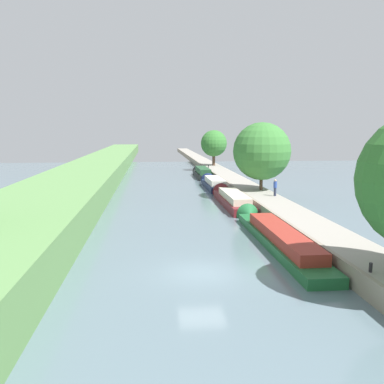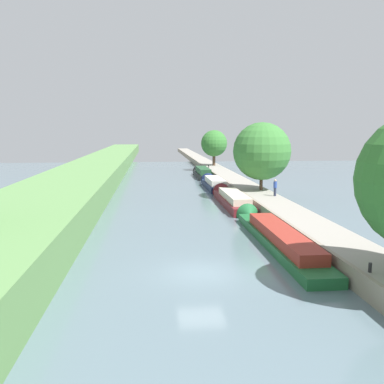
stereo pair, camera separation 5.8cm
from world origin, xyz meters
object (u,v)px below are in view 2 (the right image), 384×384
(narrowboat_maroon, at_px, (231,199))
(mooring_bollard_near, at_px, (370,267))
(narrowboat_navy, at_px, (213,183))
(narrowboat_green, at_px, (275,235))
(person_walking, at_px, (275,187))
(mooring_bollard_far, at_px, (209,166))
(narrowboat_black, at_px, (202,173))

(narrowboat_maroon, relative_size, mooring_bollard_near, 28.89)
(narrowboat_navy, bearing_deg, narrowboat_green, -89.81)
(narrowboat_navy, relative_size, person_walking, 6.68)
(mooring_bollard_far, bearing_deg, narrowboat_black, -109.21)
(narrowboat_navy, height_order, mooring_bollard_near, mooring_bollard_near)
(mooring_bollard_near, height_order, mooring_bollard_far, same)
(narrowboat_black, xyz_separation_m, person_walking, (3.96, -27.58, 1.29))
(mooring_bollard_near, bearing_deg, narrowboat_navy, 92.80)
(narrowboat_maroon, distance_m, mooring_bollard_far, 31.07)
(narrowboat_black, height_order, mooring_bollard_near, narrowboat_black)
(narrowboat_maroon, xyz_separation_m, narrowboat_navy, (0.04, 12.98, -0.02))
(narrowboat_navy, bearing_deg, narrowboat_black, 89.69)
(person_walking, distance_m, mooring_bollard_near, 22.69)
(mooring_bollard_far, bearing_deg, narrowboat_green, -92.15)
(narrowboat_maroon, height_order, mooring_bollard_near, mooring_bollard_near)
(narrowboat_green, bearing_deg, narrowboat_black, 90.03)
(narrowboat_green, distance_m, mooring_bollard_far, 46.03)
(narrowboat_black, bearing_deg, narrowboat_navy, -90.31)
(narrowboat_maroon, height_order, mooring_bollard_far, mooring_bollard_far)
(narrowboat_maroon, relative_size, narrowboat_black, 1.07)
(narrowboat_black, distance_m, mooring_bollard_near, 50.19)
(person_walking, bearing_deg, narrowboat_maroon, 158.70)
(narrowboat_maroon, distance_m, narrowboat_navy, 12.98)
(narrowboat_navy, height_order, person_walking, person_walking)
(narrowboat_maroon, xyz_separation_m, narrowboat_black, (0.11, 25.99, 0.07))
(narrowboat_green, height_order, mooring_bollard_near, mooring_bollard_near)
(person_walking, bearing_deg, narrowboat_black, 98.17)
(narrowboat_green, bearing_deg, narrowboat_navy, 90.19)
(narrowboat_green, xyz_separation_m, narrowboat_navy, (-0.09, 27.96, 0.04))
(narrowboat_black, relative_size, mooring_bollard_far, 26.91)
(mooring_bollard_near, bearing_deg, narrowboat_green, 100.66)
(narrowboat_green, distance_m, person_walking, 14.04)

